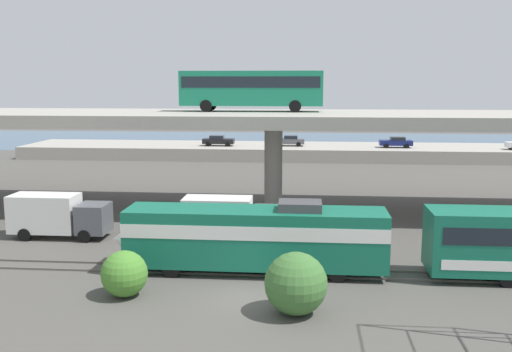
# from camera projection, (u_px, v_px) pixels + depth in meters

# --- Properties ---
(ground_plane) EXTENTS (260.00, 260.00, 0.00)m
(ground_plane) POSITION_uv_depth(u_px,v_px,m) (250.00, 298.00, 29.10)
(ground_plane) COLOR #4C4944
(rail_strip_near) EXTENTS (110.00, 0.12, 0.12)m
(rail_strip_near) POSITION_uv_depth(u_px,v_px,m) (256.00, 275.00, 32.32)
(rail_strip_near) COLOR #59544C
(rail_strip_near) RESTS_ON ground_plane
(rail_strip_far) EXTENTS (110.00, 0.12, 0.12)m
(rail_strip_far) POSITION_uv_depth(u_px,v_px,m) (258.00, 267.00, 33.73)
(rail_strip_far) COLOR #59544C
(rail_strip_far) RESTS_ON ground_plane
(train_locomotive) EXTENTS (15.71, 3.04, 4.18)m
(train_locomotive) POSITION_uv_depth(u_px,v_px,m) (243.00, 235.00, 32.75)
(train_locomotive) COLOR #14664C
(train_locomotive) RESTS_ON ground_plane
(highway_overpass) EXTENTS (96.00, 12.09, 8.28)m
(highway_overpass) POSITION_uv_depth(u_px,v_px,m) (274.00, 121.00, 47.53)
(highway_overpass) COLOR #9E998E
(highway_overpass) RESTS_ON ground_plane
(transit_bus_on_overpass) EXTENTS (12.00, 2.68, 3.40)m
(transit_bus_on_overpass) POSITION_uv_depth(u_px,v_px,m) (251.00, 87.00, 48.75)
(transit_bus_on_overpass) COLOR #197A56
(transit_bus_on_overpass) RESTS_ON highway_overpass
(service_truck_west) EXTENTS (6.80, 2.46, 3.04)m
(service_truck_west) POSITION_uv_depth(u_px,v_px,m) (230.00, 218.00, 39.08)
(service_truck_west) COLOR #9E998C
(service_truck_west) RESTS_ON ground_plane
(service_truck_east) EXTENTS (6.80, 2.46, 3.04)m
(service_truck_east) POSITION_uv_depth(u_px,v_px,m) (57.00, 215.00, 40.14)
(service_truck_east) COLOR #515459
(service_truck_east) RESTS_ON ground_plane
(pier_parking_lot) EXTENTS (75.83, 11.50, 1.73)m
(pier_parking_lot) POSITION_uv_depth(u_px,v_px,m) (287.00, 151.00, 83.03)
(pier_parking_lot) COLOR #9E998E
(pier_parking_lot) RESTS_ON ground_plane
(parked_car_0) EXTENTS (4.45, 1.87, 1.50)m
(parked_car_0) POSITION_uv_depth(u_px,v_px,m) (396.00, 142.00, 79.96)
(parked_car_0) COLOR navy
(parked_car_0) RESTS_ON pier_parking_lot
(parked_car_2) EXTENTS (4.25, 1.95, 1.50)m
(parked_car_2) POSITION_uv_depth(u_px,v_px,m) (290.00, 140.00, 82.10)
(parked_car_2) COLOR #515459
(parked_car_2) RESTS_ON pier_parking_lot
(parked_car_3) EXTENTS (4.45, 1.89, 1.50)m
(parked_car_3) POSITION_uv_depth(u_px,v_px,m) (218.00, 140.00, 82.17)
(parked_car_3) COLOR black
(parked_car_3) RESTS_ON pier_parking_lot
(harbor_water) EXTENTS (140.00, 36.00, 0.01)m
(harbor_water) POSITION_uv_depth(u_px,v_px,m) (292.00, 141.00, 105.78)
(harbor_water) COLOR #385B7A
(harbor_water) RESTS_ON ground_plane
(shrub_left) EXTENTS (2.37, 2.37, 2.37)m
(shrub_left) POSITION_uv_depth(u_px,v_px,m) (124.00, 274.00, 29.14)
(shrub_left) COLOR #47842D
(shrub_left) RESTS_ON ground_plane
(shrub_right) EXTENTS (2.96, 2.96, 2.96)m
(shrub_right) POSITION_uv_depth(u_px,v_px,m) (296.00, 284.00, 26.88)
(shrub_right) COLOR #3E6E33
(shrub_right) RESTS_ON ground_plane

